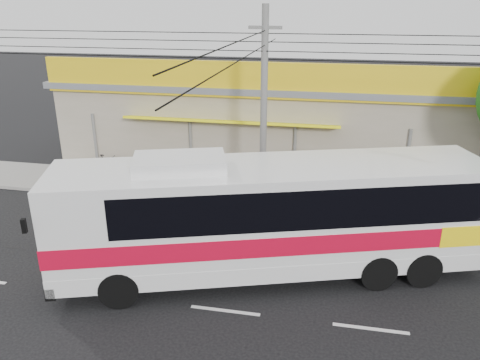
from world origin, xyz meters
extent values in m
plane|color=black|center=(0.00, 0.00, 0.00)|extent=(120.00, 120.00, 0.00)
cube|color=gray|center=(0.00, 6.00, 0.07)|extent=(30.00, 3.20, 0.15)
cube|color=gray|center=(0.00, 11.60, 2.10)|extent=(22.00, 8.00, 4.20)
cube|color=slate|center=(0.00, 11.60, 4.35)|extent=(22.60, 8.60, 0.30)
cube|color=yellow|center=(0.00, 7.48, 4.90)|extent=(22.00, 0.24, 1.60)
cube|color=#A1081A|center=(-2.00, 7.45, 4.90)|extent=(9.00, 0.10, 1.20)
cube|color=#136E27|center=(6.50, 7.45, 4.90)|extent=(2.40, 0.10, 1.10)
cube|color=#A1081A|center=(-9.00, 7.45, 4.90)|extent=(3.00, 0.10, 1.10)
cube|color=#FBF60D|center=(-2.00, 7.30, 3.00)|extent=(10.00, 1.20, 0.37)
cube|color=silver|center=(0.98, -0.28, 2.07)|extent=(13.31, 6.65, 3.17)
cube|color=red|center=(0.98, -0.28, 1.69)|extent=(13.36, 6.70, 0.60)
cube|color=yellow|center=(6.38, 1.48, 1.69)|extent=(2.52, 3.19, 0.66)
cube|color=black|center=(1.70, -0.04, 2.78)|extent=(11.24, 6.01, 1.20)
cube|color=black|center=(-5.17, -2.28, 2.57)|extent=(0.91, 2.34, 1.64)
cube|color=silver|center=(-1.62, -1.12, 3.85)|extent=(2.96, 2.26, 0.39)
cylinder|color=black|center=(-3.00, -2.87, 0.57)|extent=(1.19, 0.68, 1.14)
cylinder|color=black|center=(-3.77, -0.52, 0.57)|extent=(1.19, 0.68, 1.14)
cylinder|color=black|center=(5.62, -0.07, 0.57)|extent=(1.19, 0.68, 1.14)
cylinder|color=black|center=(4.85, 2.28, 0.57)|extent=(1.19, 0.68, 1.14)
imported|color=maroon|center=(-8.07, 5.28, 0.66)|extent=(2.05, 1.08, 1.03)
imported|color=black|center=(-8.18, 6.98, 0.63)|extent=(1.60, 0.53, 0.95)
cylinder|color=slate|center=(0.01, 4.20, 4.06)|extent=(0.26, 0.26, 8.12)
cube|color=slate|center=(0.01, 4.20, 7.31)|extent=(1.22, 0.12, 0.12)
camera|label=1|loc=(2.57, -13.22, 8.22)|focal=35.00mm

